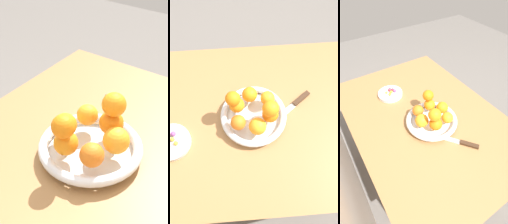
% 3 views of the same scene
% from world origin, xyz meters
% --- Properties ---
extents(dining_table, '(1.10, 0.76, 0.74)m').
position_xyz_m(dining_table, '(0.00, 0.00, 0.65)').
color(dining_table, '#9E7042').
rests_on(dining_table, ground_plane).
extents(fruit_bowl, '(0.27, 0.27, 0.04)m').
position_xyz_m(fruit_bowl, '(-0.07, -0.00, 0.76)').
color(fruit_bowl, silver).
rests_on(fruit_bowl, dining_table).
extents(orange_0, '(0.07, 0.07, 0.07)m').
position_xyz_m(orange_0, '(-0.08, 0.07, 0.81)').
color(orange_0, orange).
rests_on(orange_0, fruit_bowl).
extents(orange_1, '(0.06, 0.06, 0.06)m').
position_xyz_m(orange_1, '(-0.14, 0.02, 0.81)').
color(orange_1, orange).
rests_on(orange_1, fruit_bowl).
extents(orange_2, '(0.06, 0.06, 0.06)m').
position_xyz_m(orange_2, '(-0.13, -0.05, 0.81)').
color(orange_2, orange).
rests_on(orange_2, fruit_bowl).
extents(orange_3, '(0.06, 0.06, 0.06)m').
position_xyz_m(orange_3, '(-0.06, -0.07, 0.81)').
color(orange_3, orange).
rests_on(orange_3, fruit_bowl).
extents(orange_4, '(0.06, 0.06, 0.06)m').
position_xyz_m(orange_4, '(-0.01, -0.03, 0.81)').
color(orange_4, orange).
rests_on(orange_4, fruit_bowl).
extents(orange_5, '(0.06, 0.06, 0.06)m').
position_xyz_m(orange_5, '(-0.01, 0.04, 0.81)').
color(orange_5, orange).
rests_on(orange_5, fruit_bowl).
extents(orange_6, '(0.06, 0.06, 0.06)m').
position_xyz_m(orange_6, '(-0.13, 0.03, 0.88)').
color(orange_6, orange).
rests_on(orange_6, orange_1).
extents(orange_7, '(0.06, 0.06, 0.06)m').
position_xyz_m(orange_7, '(-0.00, -0.03, 0.87)').
color(orange_7, orange).
rests_on(orange_7, orange_4).
extents(knife, '(0.22, 0.18, 0.01)m').
position_xyz_m(knife, '(-0.24, -0.04, 0.75)').
color(knife, '#3F2819').
rests_on(knife, dining_table).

